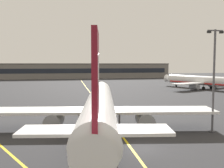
# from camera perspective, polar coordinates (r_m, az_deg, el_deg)

# --- Properties ---
(ground_plane) EXTENTS (400.00, 400.00, 0.00)m
(ground_plane) POSITION_cam_1_polar(r_m,az_deg,el_deg) (28.54, 6.34, -14.23)
(ground_plane) COLOR #2D2D30
(taxiway_centreline) EXTENTS (5.92, 179.92, 0.01)m
(taxiway_centreline) POSITION_cam_1_polar(r_m,az_deg,el_deg) (57.07, -2.92, -4.67)
(taxiway_centreline) COLOR yellow
(taxiway_centreline) RESTS_ON ground
(taxiway_lead_in_stripe) EXTENTS (27.90, 53.39, 0.01)m
(taxiway_lead_in_stripe) POSITION_cam_1_polar(r_m,az_deg,el_deg) (29.74, -22.52, -13.77)
(taxiway_lead_in_stripe) COLOR yellow
(taxiway_lead_in_stripe) RESTS_ON ground
(airliner_foreground) EXTENTS (32.35, 41.35, 11.65)m
(airliner_foreground) POSITION_cam_1_polar(r_m,az_deg,el_deg) (34.90, -2.78, -5.01)
(airliner_foreground) COLOR white
(airliner_foreground) RESTS_ON ground
(airliner_background) EXTENTS (27.70, 34.84, 10.27)m
(airliner_background) POSITION_cam_1_polar(r_m,az_deg,el_deg) (97.11, 19.93, 0.65)
(airliner_background) COLOR white
(airliner_background) RESTS_ON ground
(apron_lamp_post) EXTENTS (2.24, 0.90, 13.65)m
(apron_lamp_post) POSITION_cam_1_polar(r_m,az_deg,el_deg) (36.25, 21.88, 1.01)
(apron_lamp_post) COLOR #515156
(apron_lamp_post) RESTS_ON ground
(safety_cone_by_nose_gear) EXTENTS (0.44, 0.44, 0.55)m
(safety_cone_by_nose_gear) POSITION_cam_1_polar(r_m,az_deg,el_deg) (51.54, -5.67, -5.41)
(safety_cone_by_nose_gear) COLOR orange
(safety_cone_by_nose_gear) RESTS_ON ground
(terminal_building) EXTENTS (132.27, 12.40, 9.31)m
(terminal_building) POSITION_cam_1_polar(r_m,az_deg,el_deg) (159.91, -10.54, 2.91)
(terminal_building) COLOR slate
(terminal_building) RESTS_ON ground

